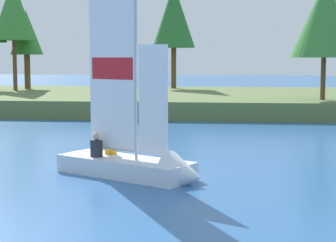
# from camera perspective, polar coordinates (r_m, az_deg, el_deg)

# --- Properties ---
(shore_bank) EXTENTS (80.00, 15.86, 0.97)m
(shore_bank) POSITION_cam_1_polar(r_m,az_deg,el_deg) (37.15, 4.47, 2.03)
(shore_bank) COLOR #5B703D
(shore_bank) RESTS_ON ground
(shoreline_tree_midleft) EXTENTS (2.90, 2.90, 7.57)m
(shoreline_tree_midleft) POSITION_cam_1_polar(r_m,az_deg,el_deg) (41.40, -15.01, 10.53)
(shoreline_tree_midleft) COLOR brown
(shoreline_tree_midleft) RESTS_ON shore_bank
(shoreline_tree_centre) EXTENTS (2.34, 2.34, 5.61)m
(shoreline_tree_centre) POSITION_cam_1_polar(r_m,az_deg,el_deg) (43.16, -13.78, 8.37)
(shoreline_tree_centre) COLOR brown
(shoreline_tree_centre) RESTS_ON shore_bank
(shoreline_tree_midright) EXTENTS (3.10, 3.10, 7.60)m
(shoreline_tree_midright) POSITION_cam_1_polar(r_m,az_deg,el_deg) (42.68, 0.57, 10.30)
(shoreline_tree_midright) COLOR brown
(shoreline_tree_midright) RESTS_ON shore_bank
(shoreline_tree_right) EXTENTS (3.55, 3.55, 6.45)m
(shoreline_tree_right) POSITION_cam_1_polar(r_m,az_deg,el_deg) (32.12, 15.20, 9.78)
(shoreline_tree_right) COLOR brown
(shoreline_tree_right) RESTS_ON shore_bank
(sailboat) EXTENTS (4.49, 3.26, 6.61)m
(sailboat) POSITION_cam_1_polar(r_m,az_deg,el_deg) (15.52, -2.53, -3.86)
(sailboat) COLOR silver
(sailboat) RESTS_ON ground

